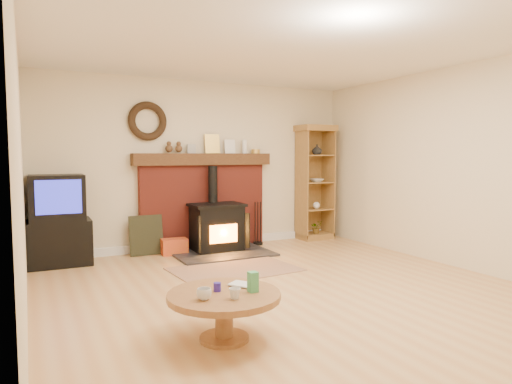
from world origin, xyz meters
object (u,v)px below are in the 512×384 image
wood_stove (217,229)px  tv_unit (58,222)px  curio_cabinet (314,182)px  coffee_table (224,301)px

wood_stove → tv_unit: bearing=174.9°
tv_unit → curio_cabinet: bearing=1.2°
curio_cabinet → coffee_table: 4.63m
curio_cabinet → coffee_table: bearing=-132.7°
wood_stove → tv_unit: wood_stove is taller
curio_cabinet → coffee_table: (-3.11, -3.36, -0.67)m
curio_cabinet → wood_stove: bearing=-171.7°
tv_unit → curio_cabinet: (4.11, 0.09, 0.41)m
curio_cabinet → tv_unit: bearing=-178.8°
wood_stove → tv_unit: 2.20m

